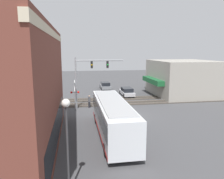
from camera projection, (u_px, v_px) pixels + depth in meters
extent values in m
plane|color=#424244|center=(127.00, 115.00, 26.06)|extent=(120.00, 120.00, 0.00)
cube|color=beige|center=(51.00, 34.00, 15.75)|extent=(17.23, 0.36, 0.50)
cube|color=black|center=(57.00, 128.00, 17.01)|extent=(14.30, 0.12, 2.20)
cube|color=gray|center=(183.00, 78.00, 37.95)|extent=(11.02, 9.75, 5.97)
cube|color=#19592D|center=(153.00, 81.00, 37.14)|extent=(7.72, 1.20, 0.80)
cube|color=silver|center=(112.00, 116.00, 19.68)|extent=(11.58, 2.55, 2.68)
cube|color=black|center=(112.00, 112.00, 19.61)|extent=(11.35, 2.59, 1.12)
cube|color=#B21E1E|center=(112.00, 129.00, 19.89)|extent=(11.35, 2.58, 0.24)
cube|color=#A5A8AA|center=(112.00, 101.00, 19.44)|extent=(9.84, 2.17, 0.12)
cylinder|color=black|center=(107.00, 118.00, 23.39)|extent=(1.00, 2.57, 1.00)
cylinder|color=black|center=(121.00, 149.00, 16.03)|extent=(1.00, 2.57, 1.00)
cylinder|color=gray|center=(76.00, 84.00, 28.46)|extent=(0.20, 0.20, 6.77)
cylinder|color=gray|center=(100.00, 60.00, 28.45)|extent=(0.16, 6.24, 0.16)
cube|color=black|center=(92.00, 65.00, 28.37)|extent=(0.30, 0.27, 0.90)
sphere|color=yellow|center=(92.00, 65.00, 28.21)|extent=(0.20, 0.20, 0.20)
cube|color=black|center=(108.00, 65.00, 28.71)|extent=(0.30, 0.27, 0.90)
sphere|color=green|center=(108.00, 65.00, 28.55)|extent=(0.20, 0.20, 0.20)
cylinder|color=gray|center=(75.00, 96.00, 28.43)|extent=(0.14, 0.14, 3.60)
cube|color=white|center=(75.00, 86.00, 28.21)|extent=(1.41, 0.06, 1.41)
cube|color=white|center=(75.00, 86.00, 28.21)|extent=(1.41, 0.06, 1.41)
cylinder|color=#38383A|center=(75.00, 92.00, 28.35)|extent=(0.08, 0.90, 0.08)
sphere|color=red|center=(78.00, 92.00, 28.37)|extent=(0.28, 0.28, 0.28)
sphere|color=red|center=(71.00, 92.00, 28.22)|extent=(0.28, 0.28, 0.28)
cylinder|color=#38383A|center=(68.00, 152.00, 11.43)|extent=(0.12, 0.12, 4.79)
sphere|color=white|center=(66.00, 103.00, 10.97)|extent=(0.44, 0.44, 0.44)
cube|color=#332D28|center=(118.00, 103.00, 31.88)|extent=(2.60, 60.00, 0.03)
cube|color=#6B6056|center=(119.00, 104.00, 31.18)|extent=(0.07, 60.00, 0.15)
cube|color=#6B6056|center=(117.00, 102.00, 32.57)|extent=(0.07, 60.00, 0.15)
cube|color=#332D28|center=(114.00, 99.00, 34.99)|extent=(2.60, 60.00, 0.03)
cube|color=#6B6056|center=(115.00, 99.00, 34.28)|extent=(0.07, 60.00, 0.15)
cube|color=#6B6056|center=(113.00, 98.00, 35.68)|extent=(0.07, 60.00, 0.15)
cube|color=#B7B7BC|center=(127.00, 93.00, 37.51)|extent=(4.86, 1.80, 0.52)
cube|color=black|center=(127.00, 90.00, 37.18)|extent=(2.67, 1.62, 0.63)
cylinder|color=black|center=(125.00, 92.00, 39.01)|extent=(0.64, 1.82, 0.64)
cylinder|color=black|center=(129.00, 95.00, 36.08)|extent=(0.64, 1.82, 0.64)
cube|color=slate|center=(105.00, 87.00, 43.88)|extent=(4.65, 1.80, 0.54)
cube|color=black|center=(105.00, 84.00, 43.55)|extent=(2.56, 1.62, 0.65)
cylinder|color=black|center=(104.00, 86.00, 45.31)|extent=(0.64, 1.82, 0.64)
cylinder|color=black|center=(106.00, 89.00, 42.51)|extent=(0.64, 1.82, 0.64)
cylinder|color=black|center=(89.00, 105.00, 29.65)|extent=(0.28, 0.28, 0.81)
cylinder|color=#4C4C51|center=(89.00, 99.00, 29.52)|extent=(0.34, 0.34, 0.68)
sphere|color=tan|center=(89.00, 96.00, 29.44)|extent=(0.22, 0.22, 0.22)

